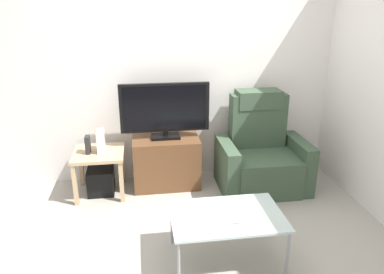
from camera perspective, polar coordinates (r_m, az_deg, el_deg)
name	(u,v)px	position (r m, az deg, el deg)	size (l,w,h in m)	color
ground_plane	(188,222)	(3.68, -0.57, -13.06)	(6.40, 6.40, 0.00)	#9E998E
wall_back	(174,69)	(4.27, -2.74, 10.41)	(6.40, 0.06, 2.60)	silver
tv_stand	(166,162)	(4.27, -3.99, -3.82)	(0.75, 0.46, 0.58)	brown
television	(165,109)	(4.08, -4.22, 4.26)	(0.98, 0.20, 0.62)	black
recliner_armchair	(261,155)	(4.29, 10.64, -2.80)	(0.98, 0.78, 1.08)	#384C38
side_table	(99,159)	(4.15, -14.18, -3.25)	(0.54, 0.54, 0.49)	tan
subwoofer_box	(101,181)	(4.26, -13.87, -6.60)	(0.29, 0.29, 0.29)	black
book_upright	(88,145)	(4.08, -15.80, -1.14)	(0.05, 0.11, 0.19)	#262626
game_console	(101,141)	(4.09, -13.91, -0.63)	(0.07, 0.20, 0.23)	white
coffee_table	(227,218)	(3.04, 5.39, -12.28)	(0.90, 0.60, 0.42)	#B2C6C1
cell_phone	(236,218)	(2.98, 6.80, -12.33)	(0.07, 0.15, 0.01)	#B7B7BC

